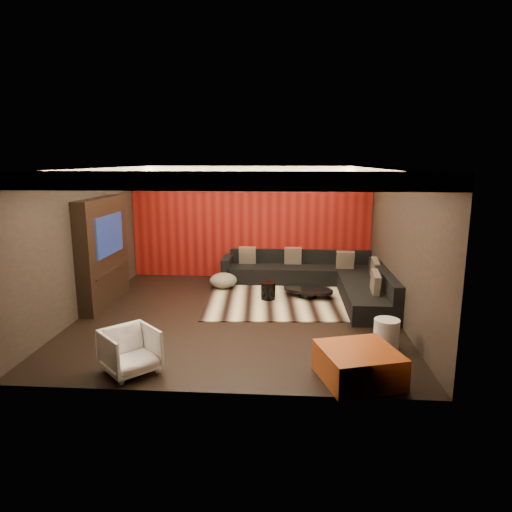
# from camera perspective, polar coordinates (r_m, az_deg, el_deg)

# --- Properties ---
(floor) EXTENTS (6.00, 6.00, 0.02)m
(floor) POSITION_cam_1_polar(r_m,az_deg,el_deg) (8.89, -2.22, -7.48)
(floor) COLOR black
(floor) RESTS_ON ground
(ceiling) EXTENTS (6.00, 6.00, 0.02)m
(ceiling) POSITION_cam_1_polar(r_m,az_deg,el_deg) (8.38, -2.38, 11.02)
(ceiling) COLOR silver
(ceiling) RESTS_ON ground
(wall_back) EXTENTS (6.00, 0.02, 2.80)m
(wall_back) POSITION_cam_1_polar(r_m,az_deg,el_deg) (11.48, -0.66, 4.21)
(wall_back) COLOR black
(wall_back) RESTS_ON ground
(wall_left) EXTENTS (0.02, 6.00, 2.80)m
(wall_left) POSITION_cam_1_polar(r_m,az_deg,el_deg) (9.34, -20.99, 1.63)
(wall_left) COLOR black
(wall_left) RESTS_ON ground
(wall_right) EXTENTS (0.02, 6.00, 2.80)m
(wall_right) POSITION_cam_1_polar(r_m,az_deg,el_deg) (8.73, 17.77, 1.18)
(wall_right) COLOR black
(wall_right) RESTS_ON ground
(red_feature_wall) EXTENTS (5.98, 0.05, 2.78)m
(red_feature_wall) POSITION_cam_1_polar(r_m,az_deg,el_deg) (11.44, -0.68, 4.19)
(red_feature_wall) COLOR #6B0C0A
(red_feature_wall) RESTS_ON ground
(soffit_back) EXTENTS (6.00, 0.60, 0.22)m
(soffit_back) POSITION_cam_1_polar(r_m,az_deg,el_deg) (11.07, -0.81, 10.63)
(soffit_back) COLOR silver
(soffit_back) RESTS_ON ground
(soffit_front) EXTENTS (6.00, 0.60, 0.22)m
(soffit_front) POSITION_cam_1_polar(r_m,az_deg,el_deg) (5.71, -5.38, 9.36)
(soffit_front) COLOR silver
(soffit_front) RESTS_ON ground
(soffit_left) EXTENTS (0.60, 4.80, 0.22)m
(soffit_left) POSITION_cam_1_polar(r_m,az_deg,el_deg) (9.09, -19.80, 9.65)
(soffit_left) COLOR silver
(soffit_left) RESTS_ON ground
(soffit_right) EXTENTS (0.60, 4.80, 0.22)m
(soffit_right) POSITION_cam_1_polar(r_m,az_deg,el_deg) (8.52, 16.27, 9.77)
(soffit_right) COLOR silver
(soffit_right) RESTS_ON ground
(cove_back) EXTENTS (4.80, 0.08, 0.04)m
(cove_back) POSITION_cam_1_polar(r_m,az_deg,el_deg) (10.74, -0.96, 10.10)
(cove_back) COLOR #FFD899
(cove_back) RESTS_ON ground
(cove_front) EXTENTS (4.80, 0.08, 0.04)m
(cove_front) POSITION_cam_1_polar(r_m,az_deg,el_deg) (6.05, -4.84, 8.66)
(cove_front) COLOR #FFD899
(cove_front) RESTS_ON ground
(cove_left) EXTENTS (0.08, 4.80, 0.04)m
(cove_left) POSITION_cam_1_polar(r_m,az_deg,el_deg) (8.96, -17.74, 9.19)
(cove_left) COLOR #FFD899
(cove_left) RESTS_ON ground
(cove_right) EXTENTS (0.08, 4.80, 0.04)m
(cove_right) POSITION_cam_1_polar(r_m,az_deg,el_deg) (8.46, 13.95, 9.27)
(cove_right) COLOR #FFD899
(cove_right) RESTS_ON ground
(tv_surround) EXTENTS (0.30, 2.00, 2.20)m
(tv_surround) POSITION_cam_1_polar(r_m,az_deg,el_deg) (9.87, -18.57, 0.55)
(tv_surround) COLOR black
(tv_surround) RESTS_ON ground
(tv_screen) EXTENTS (0.04, 1.30, 0.80)m
(tv_screen) POSITION_cam_1_polar(r_m,az_deg,el_deg) (9.75, -17.84, 2.55)
(tv_screen) COLOR black
(tv_screen) RESTS_ON ground
(tv_shelf) EXTENTS (0.04, 1.60, 0.04)m
(tv_shelf) POSITION_cam_1_polar(r_m,az_deg,el_deg) (9.89, -17.56, -1.74)
(tv_shelf) COLOR black
(tv_shelf) RESTS_ON ground
(rug) EXTENTS (4.18, 3.24, 0.02)m
(rug) POSITION_cam_1_polar(r_m,az_deg,el_deg) (9.96, 5.43, -5.23)
(rug) COLOR beige
(rug) RESTS_ON floor
(coffee_table) EXTENTS (1.46, 1.46, 0.19)m
(coffee_table) POSITION_cam_1_polar(r_m,az_deg,el_deg) (10.01, 6.49, -4.56)
(coffee_table) COLOR black
(coffee_table) RESTS_ON rug
(drum_stool) EXTENTS (0.40, 0.40, 0.37)m
(drum_stool) POSITION_cam_1_polar(r_m,az_deg,el_deg) (9.76, 1.53, -4.36)
(drum_stool) COLOR black
(drum_stool) RESTS_ON rug
(striped_pouf) EXTENTS (0.72, 0.72, 0.35)m
(striped_pouf) POSITION_cam_1_polar(r_m,az_deg,el_deg) (10.63, -4.12, -3.08)
(striped_pouf) COLOR beige
(striped_pouf) RESTS_ON rug
(white_side_table) EXTENTS (0.51, 0.51, 0.50)m
(white_side_table) POSITION_cam_1_polar(r_m,az_deg,el_deg) (7.56, 15.98, -9.42)
(white_side_table) COLOR silver
(white_side_table) RESTS_ON floor
(orange_ottoman) EXTENTS (1.23, 1.23, 0.44)m
(orange_ottoman) POSITION_cam_1_polar(r_m,az_deg,el_deg) (6.51, 12.68, -13.10)
(orange_ottoman) COLOR #993513
(orange_ottoman) RESTS_ON floor
(armchair) EXTENTS (0.98, 0.98, 0.64)m
(armchair) POSITION_cam_1_polar(r_m,az_deg,el_deg) (6.75, -15.45, -11.37)
(armchair) COLOR white
(armchair) RESTS_ON floor
(sectional_sofa) EXTENTS (3.65, 3.50, 0.75)m
(sectional_sofa) POSITION_cam_1_polar(r_m,az_deg,el_deg) (10.57, 8.27, -2.88)
(sectional_sofa) COLOR black
(sectional_sofa) RESTS_ON floor
(throw_pillows) EXTENTS (3.16, 2.79, 0.50)m
(throw_pillows) POSITION_cam_1_polar(r_m,az_deg,el_deg) (10.52, 8.41, -0.95)
(throw_pillows) COLOR tan
(throw_pillows) RESTS_ON sectional_sofa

